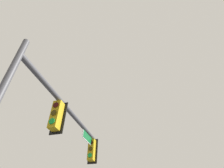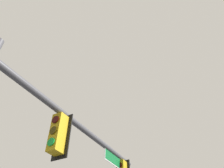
# 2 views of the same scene
# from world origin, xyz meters

# --- Properties ---
(signal_pole_near) EXTENTS (7.04, 0.63, 6.08)m
(signal_pole_near) POSITION_xyz_m (-2.16, -6.31, 4.57)
(signal_pole_near) COLOR #47474C
(signal_pole_near) RESTS_ON ground_plane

